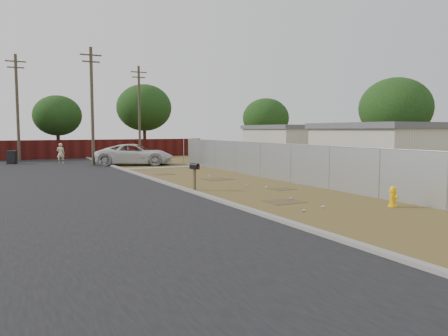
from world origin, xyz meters
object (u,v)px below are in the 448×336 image
pickup_truck (135,154)px  pedestrian (61,153)px  fire_hydrant (393,197)px  mailbox (195,169)px  trash_bin (12,157)px

pickup_truck → pedestrian: 6.34m
fire_hydrant → pickup_truck: bearing=97.8°
mailbox → pedestrian: pedestrian is taller
fire_hydrant → pickup_truck: pickup_truck is taller
mailbox → trash_bin: size_ratio=1.14×
mailbox → pickup_truck: 15.39m
mailbox → pedestrian: size_ratio=0.73×
pedestrian → trash_bin: bearing=-9.2°
trash_bin → fire_hydrant: bearing=-67.3°
trash_bin → mailbox: bearing=-71.1°
fire_hydrant → trash_bin: bearing=112.7°
mailbox → pickup_truck: bearing=84.4°
pedestrian → mailbox: bearing=114.2°
mailbox → trash_bin: (-7.06, 20.65, -0.42)m
fire_hydrant → pickup_truck: size_ratio=0.13×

